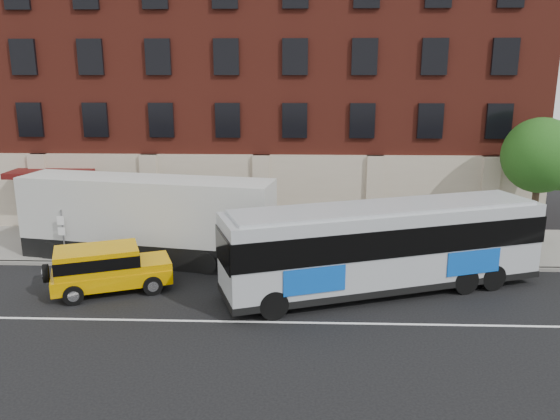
{
  "coord_description": "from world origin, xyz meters",
  "views": [
    {
      "loc": [
        2.03,
        -17.04,
        8.44
      ],
      "look_at": [
        1.22,
        5.5,
        2.76
      ],
      "focal_mm": 35.41,
      "sensor_mm": 36.0,
      "label": 1
    }
  ],
  "objects_px": {
    "yellow_suv": "(105,266)",
    "shipping_container": "(147,220)",
    "street_tree": "(541,158)",
    "city_bus": "(384,244)",
    "sign_pole": "(63,233)"
  },
  "relations": [
    {
      "from": "yellow_suv",
      "to": "street_tree",
      "type": "bearing_deg",
      "value": 18.72
    },
    {
      "from": "city_bus",
      "to": "street_tree",
      "type": "bearing_deg",
      "value": 36.11
    },
    {
      "from": "city_bus",
      "to": "shipping_container",
      "type": "bearing_deg",
      "value": 162.09
    },
    {
      "from": "sign_pole",
      "to": "shipping_container",
      "type": "bearing_deg",
      "value": 10.15
    },
    {
      "from": "yellow_suv",
      "to": "shipping_container",
      "type": "bearing_deg",
      "value": 79.98
    },
    {
      "from": "street_tree",
      "to": "yellow_suv",
      "type": "height_order",
      "value": "street_tree"
    },
    {
      "from": "yellow_suv",
      "to": "shipping_container",
      "type": "xyz_separation_m",
      "value": [
        0.67,
        3.77,
        0.85
      ]
    },
    {
      "from": "sign_pole",
      "to": "yellow_suv",
      "type": "xyz_separation_m",
      "value": [
        2.98,
        -3.12,
        -0.41
      ]
    },
    {
      "from": "sign_pole",
      "to": "yellow_suv",
      "type": "bearing_deg",
      "value": -46.3
    },
    {
      "from": "sign_pole",
      "to": "street_tree",
      "type": "distance_m",
      "value": 22.49
    },
    {
      "from": "street_tree",
      "to": "city_bus",
      "type": "bearing_deg",
      "value": -143.89
    },
    {
      "from": "street_tree",
      "to": "yellow_suv",
      "type": "bearing_deg",
      "value": -161.28
    },
    {
      "from": "city_bus",
      "to": "yellow_suv",
      "type": "bearing_deg",
      "value": -177.47
    },
    {
      "from": "yellow_suv",
      "to": "shipping_container",
      "type": "height_order",
      "value": "shipping_container"
    },
    {
      "from": "sign_pole",
      "to": "city_bus",
      "type": "distance_m",
      "value": 14.1
    }
  ]
}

